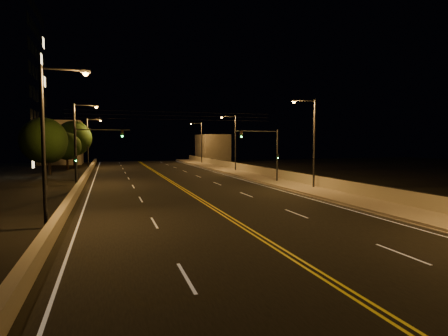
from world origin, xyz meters
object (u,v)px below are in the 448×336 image
object	(u,v)px
streetlight_3	(200,140)
streetlight_5	(78,138)
streetlight_4	(49,134)
streetlight_6	(89,139)
tree_2	(67,146)
tree_0	(44,141)
traffic_signal_right	(269,149)
tree_1	(49,147)
tree_3	(74,138)
traffic_signal_left	(87,151)
streetlight_1	(312,138)
streetlight_2	(234,139)

from	to	relation	value
streetlight_3	streetlight_5	distance (m)	39.76
streetlight_4	streetlight_5	xyz separation A→B (m)	(0.00, 20.51, 0.00)
streetlight_6	tree_2	size ratio (longest dim) A/B	1.40
streetlight_3	tree_0	size ratio (longest dim) A/B	1.14
streetlight_3	traffic_signal_right	world-z (taller)	streetlight_3
tree_1	tree_3	world-z (taller)	tree_3
traffic_signal_right	tree_1	size ratio (longest dim) A/B	0.95
streetlight_6	streetlight_3	bearing A→B (deg)	16.87
streetlight_5	traffic_signal_right	bearing A→B (deg)	-12.79
streetlight_3	tree_3	size ratio (longest dim) A/B	1.04
traffic_signal_left	tree_1	xyz separation A→B (m)	(-5.95, 19.24, 0.15)
streetlight_1	traffic_signal_right	bearing A→B (deg)	103.39
streetlight_3	streetlight_6	distance (m)	22.38
streetlight_5	tree_3	distance (m)	28.27
streetlight_2	tree_0	size ratio (longest dim) A/B	1.14
streetlight_6	tree_2	distance (m)	4.52
streetlight_1	tree_2	bearing A→B (deg)	125.20
tree_0	tree_3	distance (m)	20.28
streetlight_5	tree_3	size ratio (longest dim) A/B	1.04
streetlight_1	streetlight_5	distance (m)	24.04
streetlight_6	tree_0	size ratio (longest dim) A/B	1.14
tree_3	traffic_signal_right	bearing A→B (deg)	-55.42
streetlight_4	tree_2	size ratio (longest dim) A/B	1.40
streetlight_3	streetlight_6	size ratio (longest dim) A/B	1.00
traffic_signal_right	tree_3	distance (m)	39.70
streetlight_1	streetlight_3	distance (m)	44.42
streetlight_1	tree_2	size ratio (longest dim) A/B	1.40
tree_2	traffic_signal_right	bearing A→B (deg)	-51.01
streetlight_4	tree_1	world-z (taller)	streetlight_4
tree_1	streetlight_5	bearing A→B (deg)	-71.86
streetlight_2	tree_0	distance (m)	26.17
tree_1	streetlight_2	bearing A→B (deg)	-6.08
streetlight_4	traffic_signal_right	size ratio (longest dim) A/B	1.45
streetlight_4	streetlight_6	distance (m)	47.52
streetlight_6	tree_3	size ratio (longest dim) A/B	1.04
streetlight_4	tree_2	xyz separation A→B (m)	(-3.40, 44.77, -1.13)
traffic_signal_right	traffic_signal_left	bearing A→B (deg)	180.00
traffic_signal_left	tree_2	world-z (taller)	tree_2
streetlight_2	streetlight_6	bearing A→B (deg)	144.85
traffic_signal_left	tree_3	world-z (taller)	tree_3
streetlight_4	tree_0	xyz separation A→B (m)	(-4.45, 28.46, -0.24)
streetlight_5	traffic_signal_right	xyz separation A→B (m)	(19.89, -4.52, -1.22)
streetlight_5	tree_1	size ratio (longest dim) A/B	1.38
tree_3	streetlight_4	bearing A→B (deg)	-86.91
traffic_signal_left	tree_0	bearing A→B (deg)	114.10
traffic_signal_left	tree_1	world-z (taller)	tree_1
traffic_signal_right	streetlight_5	bearing A→B (deg)	167.21
tree_2	tree_3	distance (m)	4.19
tree_0	tree_3	size ratio (longest dim) A/B	0.91
streetlight_2	tree_1	bearing A→B (deg)	173.92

